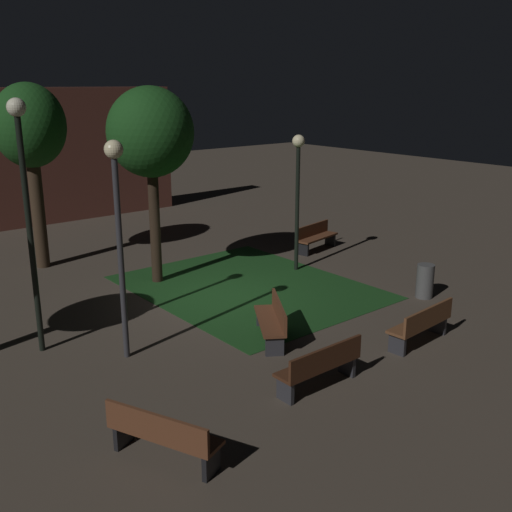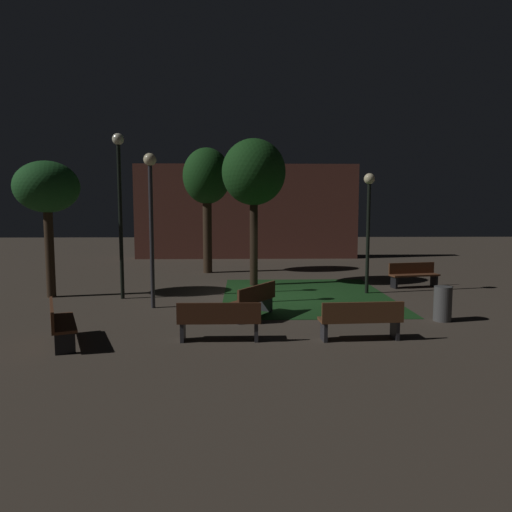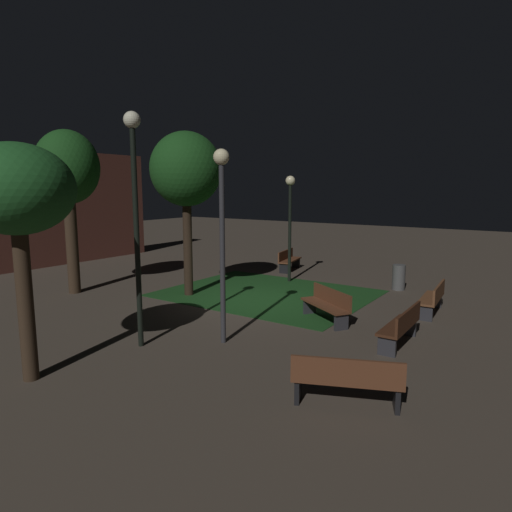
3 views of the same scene
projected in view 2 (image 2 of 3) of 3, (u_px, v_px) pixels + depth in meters
ground_plane at (275, 297)px, 15.32m from camera, size 60.00×60.00×0.00m
grass_lawn at (305, 295)px, 15.59m from camera, size 5.36×6.74×0.01m
bench_by_lamp at (219, 320)px, 10.24m from camera, size 1.80×0.48×0.88m
bench_corner at (361, 319)px, 10.31m from camera, size 1.83×0.60×0.88m
bench_front_right at (413, 274)px, 17.19m from camera, size 1.86×0.81×0.88m
bench_near_trees at (253, 300)px, 12.45m from camera, size 1.38×1.77×0.88m
bench_path_side at (59, 322)px, 10.06m from camera, size 1.14×1.85×0.88m
tree_right_canopy at (254, 174)px, 17.18m from camera, size 2.32×2.32×5.36m
tree_near_wall at (47, 189)px, 14.99m from camera, size 2.02×2.02×4.36m
tree_back_left at (207, 179)px, 20.56m from camera, size 2.08×2.08×5.45m
lamp_post_plaza_east at (120, 189)px, 14.72m from camera, size 0.36×0.36×5.16m
lamp_post_path_center at (151, 203)px, 13.39m from camera, size 0.36×0.36×4.41m
lamp_post_plaza_west at (369, 211)px, 15.70m from camera, size 0.36×0.36×4.01m
trash_bin at (443, 304)px, 12.09m from camera, size 0.45×0.45×0.89m
building_wall_backdrop at (247, 212)px, 26.57m from camera, size 12.45×0.80×5.25m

